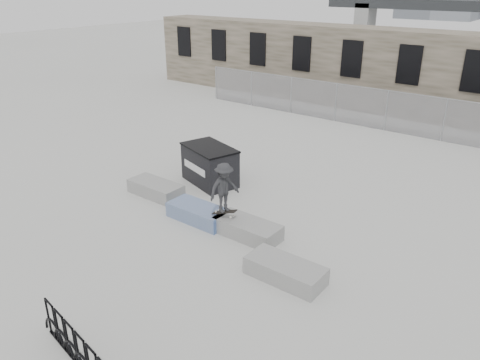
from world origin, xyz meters
name	(u,v)px	position (x,y,z in m)	size (l,w,h in m)	color
ground	(226,226)	(0.00, 0.00, 0.00)	(120.00, 120.00, 0.00)	#B6B7B1
stone_wall	(416,74)	(0.00, 16.24, 2.26)	(36.00, 2.58, 4.50)	brown
chainlink_fence	(386,110)	(0.00, 12.50, 1.04)	(22.06, 0.06, 2.02)	gray
planter_far_left	(156,188)	(-3.36, 0.26, 0.26)	(2.00, 0.90, 0.47)	gray
planter_center_left	(199,213)	(-0.92, -0.21, 0.26)	(2.00, 0.90, 0.47)	#34569C
planter_center_right	(247,228)	(0.88, -0.08, 0.26)	(2.00, 0.90, 0.47)	gray
planter_offset	(285,270)	(2.92, -1.21, 0.26)	(2.00, 0.90, 0.47)	gray
dumpster	(210,165)	(-2.57, 2.23, 0.71)	(2.42, 1.88, 1.40)	black
bike_rack	(82,355)	(1.55, -6.15, 0.44)	(3.55, 0.60, 0.90)	black
skateboarder	(224,188)	(0.21, -0.30, 1.45)	(0.80, 1.08, 1.66)	#29292C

